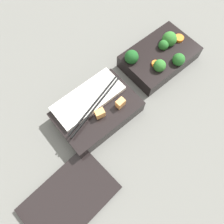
{
  "coord_description": "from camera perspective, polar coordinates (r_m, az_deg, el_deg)",
  "views": [
    {
      "loc": [
        0.24,
        0.21,
        0.56
      ],
      "look_at": [
        0.1,
        0.03,
        0.05
      ],
      "focal_mm": 35.0,
      "sensor_mm": 36.0,
      "label": 1
    }
  ],
  "objects": [
    {
      "name": "bento_tray_rice",
      "position": [
        0.59,
        -4.39,
        0.73
      ],
      "size": [
        0.22,
        0.14,
        0.07
      ],
      "color": "black",
      "rests_on": "ground_plane"
    },
    {
      "name": "bento_tray_vegetable",
      "position": [
        0.69,
        12.26,
        14.02
      ],
      "size": [
        0.22,
        0.14,
        0.08
      ],
      "color": "black",
      "rests_on": "ground_plane"
    },
    {
      "name": "ground_plane",
      "position": [
        0.65,
        4.74,
        5.59
      ],
      "size": [
        3.0,
        3.0,
        0.0
      ],
      "primitive_type": "plane",
      "color": "slate"
    },
    {
      "name": "bento_lid",
      "position": [
        0.56,
        -10.99,
        -21.27
      ],
      "size": [
        0.22,
        0.16,
        0.01
      ],
      "primitive_type": "cube",
      "rotation": [
        0.0,
        0.0,
        0.08
      ],
      "color": "black",
      "rests_on": "ground_plane"
    }
  ]
}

